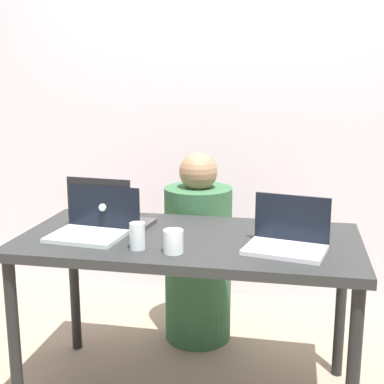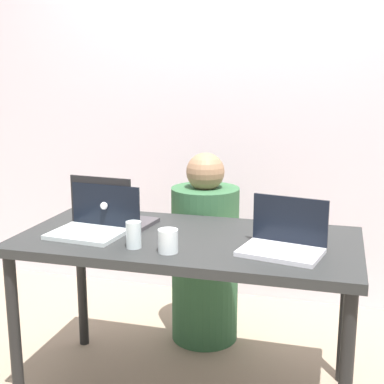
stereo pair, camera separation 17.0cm
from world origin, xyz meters
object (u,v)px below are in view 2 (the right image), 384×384
at_px(laptop_front_right, 284,241).
at_px(laptop_front_left, 92,222).
at_px(person_at_center, 205,258).
at_px(water_glass_left, 134,236).
at_px(laptop_back_left, 114,216).
at_px(water_glass_center, 168,242).

bearing_deg(laptop_front_right, laptop_front_left, -170.45).
xyz_separation_m(person_at_center, water_glass_left, (-0.10, -0.75, 0.34)).
bearing_deg(laptop_back_left, person_at_center, -117.02).
distance_m(laptop_front_right, water_glass_center, 0.45).
height_order(laptop_front_left, water_glass_left, laptop_front_left).
height_order(laptop_front_left, water_glass_center, laptop_front_left).
relative_size(person_at_center, water_glass_left, 9.62).
xyz_separation_m(water_glass_center, water_glass_left, (-0.15, 0.02, 0.01)).
xyz_separation_m(laptop_front_left, water_glass_center, (0.40, -0.16, -0.01)).
distance_m(laptop_back_left, water_glass_center, 0.46).
relative_size(laptop_front_left, water_glass_left, 3.00).
relative_size(laptop_back_left, water_glass_center, 3.88).
height_order(person_at_center, laptop_front_right, person_at_center).
relative_size(laptop_front_right, laptop_back_left, 0.96).
distance_m(person_at_center, laptop_front_right, 0.87).
bearing_deg(laptop_back_left, laptop_front_left, 79.69).
distance_m(laptop_front_left, laptop_front_right, 0.83).
bearing_deg(water_glass_center, laptop_front_left, 158.23).
relative_size(person_at_center, laptop_front_right, 3.01).
bearing_deg(laptop_front_right, water_glass_left, -157.59).
relative_size(laptop_front_right, water_glass_center, 3.73).
distance_m(laptop_front_right, water_glass_left, 0.59).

